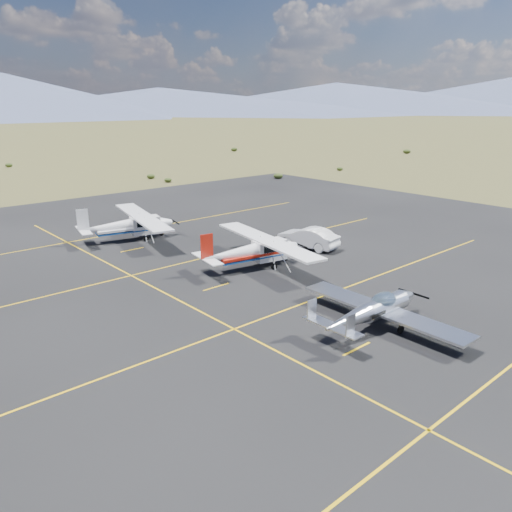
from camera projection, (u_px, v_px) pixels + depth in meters
name	position (u px, v px, depth m)	size (l,w,h in m)	color
ground	(340.00, 310.00, 27.96)	(1600.00, 1600.00, 0.00)	#383D1C
apron	(257.00, 278.00, 32.97)	(72.00, 72.00, 0.02)	black
aircraft_low_wing	(375.00, 310.00, 25.45)	(6.93, 9.70, 2.12)	silver
aircraft_cessna	(253.00, 250.00, 34.71)	(7.10, 11.58, 2.92)	white
aircraft_plain	(129.00, 225.00, 41.74)	(7.59, 11.84, 3.00)	silver
sedan	(308.00, 238.00, 39.68)	(1.74, 5.00, 1.65)	silver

